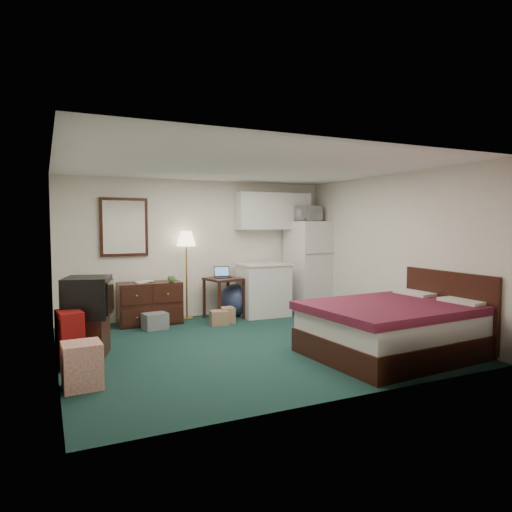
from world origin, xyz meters
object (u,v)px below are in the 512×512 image
fridge (308,266)px  suitcase (70,339)px  desk (224,298)px  tv_stand (85,337)px  dresser (150,303)px  floor_lamp (187,275)px  bed (393,329)px  kitchen_counter (263,290)px

fridge → suitcase: bearing=-162.8°
desk → fridge: 1.88m
tv_stand → suitcase: 0.43m
dresser → floor_lamp: 0.84m
dresser → suitcase: 2.36m
suitcase → desk: bearing=25.8°
fridge → bed: size_ratio=0.84×
floor_lamp → desk: floor_lamp is taller
desk → bed: bearing=-81.3°
dresser → fridge: size_ratio=0.60×
desk → tv_stand: desk is taller
dresser → bed: size_ratio=0.50×
dresser → desk: (1.32, -0.07, 0.01)m
desk → kitchen_counter: (0.76, -0.08, 0.11)m
kitchen_counter → tv_stand: (-3.23, -1.41, -0.21)m
floor_lamp → bed: bearing=-61.8°
floor_lamp → dresser: bearing=-167.3°
dresser → suitcase: (-1.35, -1.94, -0.02)m
fridge → tv_stand: bearing=-166.1°
dresser → bed: dresser is taller
floor_lamp → tv_stand: bearing=-137.1°
dresser → kitchen_counter: kitchen_counter is taller
desk → bed: 3.31m
dresser → kitchen_counter: size_ratio=1.11×
floor_lamp → tv_stand: 2.58m
dresser → desk: size_ratio=1.43×
desk → kitchen_counter: 0.77m
bed → tv_stand: 3.97m
kitchen_counter → suitcase: bearing=-151.0°
floor_lamp → tv_stand: (-1.85, -1.72, -0.53)m
desk → tv_stand: bearing=-160.8°
bed → suitcase: size_ratio=3.09×
bed → dresser: bearing=124.2°
dresser → desk: 1.32m
desk → fridge: (1.81, 0.06, 0.51)m
kitchen_counter → bed: bearing=-80.9°
floor_lamp → fridge: bearing=-4.0°
dresser → tv_stand: bearing=-125.6°
desk → suitcase: (-2.67, -1.86, -0.03)m
bed → suitcase: (-3.83, 1.23, 0.00)m
fridge → bed: bearing=-107.6°
suitcase → floor_lamp: bearing=36.5°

